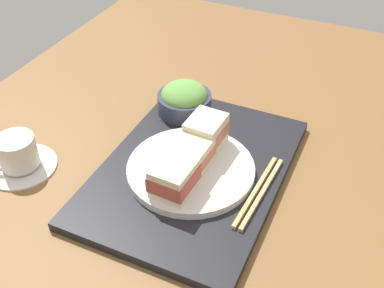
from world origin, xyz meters
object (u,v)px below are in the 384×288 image
(sandwich_far, at_px, (206,133))
(chopsticks_pair, at_px, (259,192))
(sandwich_near, at_px, (174,178))
(sandwich_middle, at_px, (191,156))
(coffee_cup, at_px, (18,155))
(salad_bowl, at_px, (184,99))
(sandwich_plate, at_px, (191,169))

(sandwich_far, relative_size, chopsticks_pair, 0.41)
(sandwich_near, bearing_deg, sandwich_middle, -0.49)
(sandwich_middle, bearing_deg, sandwich_far, -0.49)
(coffee_cup, bearing_deg, salad_bowl, -38.06)
(sandwich_near, height_order, chopsticks_pair, sandwich_near)
(sandwich_near, distance_m, chopsticks_pair, 0.15)
(sandwich_plate, height_order, sandwich_near, sandwich_near)
(coffee_cup, bearing_deg, sandwich_middle, -71.41)
(salad_bowl, height_order, coffee_cup, salad_bowl)
(sandwich_near, xyz_separation_m, sandwich_middle, (0.06, -0.00, -0.00))
(sandwich_far, relative_size, salad_bowl, 0.70)
(salad_bowl, bearing_deg, chopsticks_pair, -127.46)
(sandwich_middle, height_order, chopsticks_pair, sandwich_middle)
(sandwich_near, relative_size, salad_bowl, 0.69)
(sandwich_far, height_order, salad_bowl, sandwich_far)
(sandwich_middle, bearing_deg, coffee_cup, 108.59)
(sandwich_near, height_order, sandwich_far, sandwich_far)
(sandwich_far, bearing_deg, sandwich_plate, 179.51)
(sandwich_near, relative_size, sandwich_middle, 0.97)
(coffee_cup, bearing_deg, sandwich_near, -83.00)
(sandwich_plate, xyz_separation_m, coffee_cup, (-0.10, 0.30, 0.00))
(salad_bowl, height_order, chopsticks_pair, salad_bowl)
(chopsticks_pair, bearing_deg, salad_bowl, 52.54)
(sandwich_middle, relative_size, coffee_cup, 0.61)
(sandwich_near, xyz_separation_m, chopsticks_pair, (0.06, -0.13, -0.04))
(sandwich_near, bearing_deg, sandwich_plate, -0.49)
(sandwich_middle, distance_m, sandwich_far, 0.06)
(chopsticks_pair, bearing_deg, sandwich_far, 62.95)
(sandwich_far, xyz_separation_m, salad_bowl, (0.10, 0.09, -0.01))
(sandwich_near, xyz_separation_m, coffee_cup, (-0.04, 0.30, -0.03))
(sandwich_middle, distance_m, chopsticks_pair, 0.13)
(chopsticks_pair, xyz_separation_m, coffee_cup, (-0.10, 0.43, 0.01))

